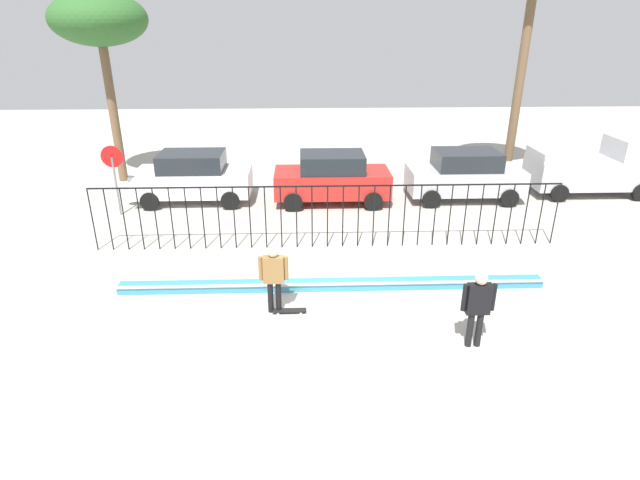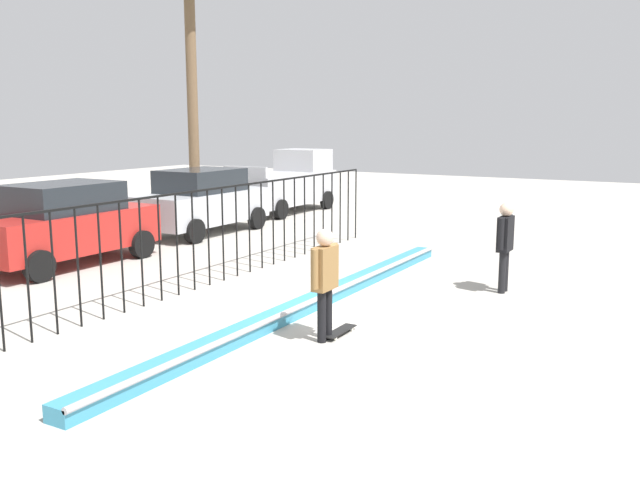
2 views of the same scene
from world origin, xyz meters
TOP-DOWN VIEW (x-y plane):
  - ground_plane at (0.00, 0.00)m, footprint 60.00×60.00m
  - bowl_coping_ledge at (0.00, 0.85)m, footprint 11.00×0.40m
  - perimeter_fence at (0.00, 3.54)m, footprint 14.04×0.04m
  - skateboarder at (-1.44, -0.23)m, footprint 0.69×0.26m
  - skateboard at (-1.09, -0.30)m, footprint 0.80×0.20m
  - camera_operator at (2.88, -1.78)m, footprint 0.71×0.27m
  - parked_car_white at (-4.87, 7.98)m, footprint 4.30×2.12m
  - parked_car_red at (0.37, 7.70)m, footprint 4.30×2.12m
  - parked_car_silver at (5.48, 7.89)m, footprint 4.30×2.12m
  - pickup_truck at (10.90, 8.40)m, footprint 4.70×2.12m
  - stop_sign at (-7.27, 6.61)m, footprint 0.76×0.07m
  - palm_tree_short at (-8.52, 10.92)m, footprint 3.70×3.70m

SIDE VIEW (x-z plane):
  - ground_plane at x=0.00m, z-range 0.00..0.00m
  - skateboard at x=-1.09m, z-range 0.02..0.10m
  - bowl_coping_ledge at x=0.00m, z-range -0.01..0.25m
  - parked_car_white at x=-4.87m, z-range 0.02..1.92m
  - parked_car_red at x=0.37m, z-range 0.02..1.92m
  - parked_car_silver at x=5.48m, z-range 0.02..1.92m
  - skateboarder at x=-1.44m, z-range 0.17..1.89m
  - pickup_truck at x=10.90m, z-range -0.08..2.16m
  - camera_operator at x=2.88m, z-range 0.18..1.93m
  - perimeter_fence at x=0.00m, z-range 0.21..2.18m
  - stop_sign at x=-7.27m, z-range 0.37..2.87m
  - palm_tree_short at x=-8.52m, z-range 2.63..10.11m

